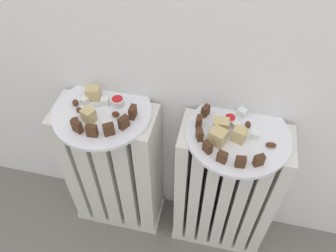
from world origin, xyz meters
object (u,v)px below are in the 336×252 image
at_px(radiator_left, 115,171).
at_px(fork, 89,110).
at_px(plate_left, 102,112).
at_px(jam_bowl_left, 118,101).
at_px(radiator_right, 224,192).
at_px(jam_bowl_right, 230,119).
at_px(plate_right, 238,134).

relative_size(radiator_left, fork, 6.90).
bearing_deg(plate_left, jam_bowl_left, 43.03).
distance_m(radiator_left, radiator_right, 0.42).
bearing_deg(radiator_left, jam_bowl_right, 5.86).
distance_m(jam_bowl_left, jam_bowl_right, 0.35).
bearing_deg(radiator_right, plate_right, 0.00).
height_order(radiator_right, jam_bowl_right, jam_bowl_right).
xyz_separation_m(radiator_left, plate_right, (0.42, 0.00, 0.32)).
bearing_deg(jam_bowl_right, fork, -173.96).
bearing_deg(plate_right, radiator_left, 180.00).
relative_size(plate_left, plate_right, 1.00).
xyz_separation_m(jam_bowl_right, fork, (-0.43, -0.05, -0.01)).
xyz_separation_m(radiator_right, jam_bowl_right, (-0.03, 0.04, 0.34)).
height_order(plate_right, fork, fork).
height_order(plate_right, jam_bowl_left, jam_bowl_left).
height_order(radiator_right, jam_bowl_left, jam_bowl_left).
bearing_deg(radiator_left, jam_bowl_left, 43.03).
bearing_deg(fork, radiator_right, 0.68).
bearing_deg(fork, plate_right, 0.68).
distance_m(radiator_left, plate_left, 0.32).
height_order(radiator_left, jam_bowl_left, jam_bowl_left).
height_order(radiator_left, jam_bowl_right, jam_bowl_right).
bearing_deg(radiator_right, jam_bowl_left, 174.41).
height_order(jam_bowl_left, jam_bowl_right, jam_bowl_left).
distance_m(plate_left, jam_bowl_right, 0.39).
xyz_separation_m(plate_left, jam_bowl_right, (0.39, 0.04, 0.02)).
bearing_deg(plate_left, radiator_right, 0.00).
height_order(radiator_right, plate_right, plate_right).
height_order(plate_left, plate_right, same).
height_order(plate_left, jam_bowl_right, jam_bowl_right).
bearing_deg(jam_bowl_right, plate_left, -174.14).
distance_m(radiator_right, fork, 0.56).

